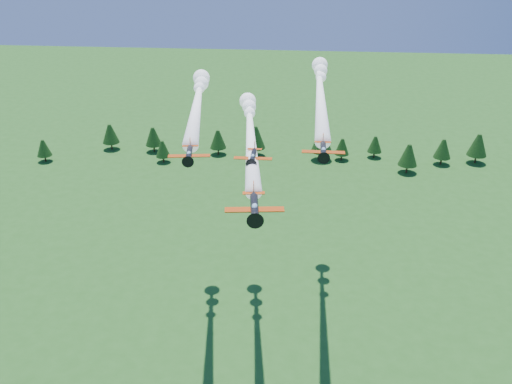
# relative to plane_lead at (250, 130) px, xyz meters

# --- Properties ---
(plane_lead) EXTENTS (12.12, 58.05, 3.70)m
(plane_lead) POSITION_rel_plane_lead_xyz_m (0.00, 0.00, 0.00)
(plane_lead) COLOR black
(plane_lead) RESTS_ON ground
(plane_left) EXTENTS (11.06, 49.73, 3.70)m
(plane_left) POSITION_rel_plane_lead_xyz_m (-10.65, 3.45, 4.82)
(plane_left) COLOR black
(plane_left) RESTS_ON ground
(plane_right) EXTENTS (6.53, 59.33, 3.70)m
(plane_right) POSITION_rel_plane_lead_xyz_m (13.25, 10.85, 5.20)
(plane_right) COLOR black
(plane_right) RESTS_ON ground
(plane_slot) EXTENTS (6.39, 6.99, 2.27)m
(plane_slot) POSITION_rel_plane_lead_xyz_m (1.97, -15.61, 1.12)
(plane_slot) COLOR black
(plane_slot) RESTS_ON ground
(treeline) EXTENTS (177.42, 19.46, 11.98)m
(treeline) POSITION_rel_plane_lead_xyz_m (9.90, 89.14, -36.47)
(treeline) COLOR #382314
(treeline) RESTS_ON ground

